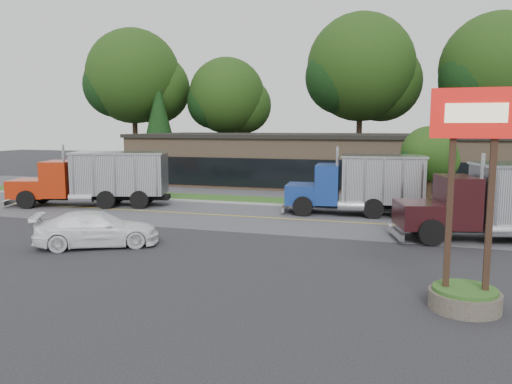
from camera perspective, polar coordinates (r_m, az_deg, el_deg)
ground at (r=19.58m, az=-10.67°, el=-7.29°), size 140.00×140.00×0.00m
road at (r=27.66m, az=-1.95°, el=-2.80°), size 60.00×8.00×0.02m
center_line at (r=27.66m, az=-1.95°, el=-2.80°), size 60.00×0.12×0.01m
curb at (r=31.60m, az=0.54°, el=-1.50°), size 60.00×0.30×0.12m
grass_verge at (r=33.31m, az=1.43°, el=-1.03°), size 60.00×3.40×0.03m
far_parking at (r=38.10m, az=3.47°, el=0.04°), size 60.00×7.00×0.02m
strip_mall at (r=43.36m, az=7.95°, el=3.55°), size 32.00×12.00×4.00m
bilo_sign at (r=14.59m, az=23.07°, el=-4.71°), size 2.20×1.90×5.95m
tree_far_a at (r=56.88m, az=-13.60°, el=12.23°), size 10.78×10.15×15.38m
tree_far_b at (r=54.24m, az=-3.19°, el=10.52°), size 8.56×8.06×12.21m
tree_far_c at (r=51.32m, az=12.08°, el=13.18°), size 11.15×10.49×15.91m
tree_far_d at (r=50.56m, az=25.92°, el=12.03°), size 10.51×9.89×14.99m
evergreen_left at (r=52.94m, az=-11.03°, el=7.76°), size 4.24×4.24×9.63m
tree_verge at (r=31.82m, az=19.21°, el=3.87°), size 3.49×3.28×4.98m
dump_truck_red at (r=32.53m, az=-17.48°, el=1.63°), size 9.87×5.19×3.36m
dump_truck_blue at (r=28.51m, az=12.10°, el=1.00°), size 7.82×3.36×3.36m
dump_truck_maroon at (r=24.21m, az=26.77°, el=-0.77°), size 8.65×4.55×3.36m
rally_car at (r=21.79m, az=-17.67°, el=-4.05°), size 5.34×4.19×1.45m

